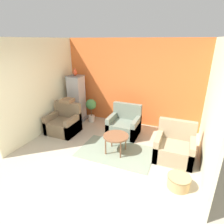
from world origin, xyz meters
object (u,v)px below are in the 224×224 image
object	(u,v)px
armchair_middle	(124,125)
parrot	(75,72)
armchair_left	(64,124)
potted_plant	(91,107)
armchair_right	(174,148)
wicker_basket	(179,181)
coffee_table	(116,137)
birdcage	(77,99)

from	to	relation	value
armchair_middle	parrot	world-z (taller)	parrot
armchair_left	armchair_middle	distance (m)	1.82
potted_plant	armchair_right	bearing A→B (deg)	-22.27
armchair_right	wicker_basket	distance (m)	0.99
potted_plant	wicker_basket	world-z (taller)	potted_plant
armchair_right	wicker_basket	size ratio (longest dim) A/B	2.04
armchair_left	wicker_basket	world-z (taller)	armchair_left
coffee_table	potted_plant	bearing A→B (deg)	135.36
armchair_left	birdcage	distance (m)	1.11
armchair_left	parrot	distance (m)	1.71
potted_plant	wicker_basket	bearing A→B (deg)	-35.06
birdcage	parrot	size ratio (longest dim) A/B	6.42
armchair_left	wicker_basket	bearing A→B (deg)	-17.79
armchair_middle	potted_plant	world-z (taller)	armchair_middle
armchair_right	parrot	distance (m)	3.80
potted_plant	parrot	bearing A→B (deg)	-177.07
wicker_basket	parrot	bearing A→B (deg)	149.43
coffee_table	armchair_middle	size ratio (longest dim) A/B	0.71
coffee_table	birdcage	xyz separation A→B (m)	(-1.99, 1.42, 0.33)
coffee_table	parrot	size ratio (longest dim) A/B	2.58
armchair_right	birdcage	bearing A→B (deg)	161.36
armchair_middle	potted_plant	xyz separation A→B (m)	(-1.34, 0.45, 0.26)
wicker_basket	armchair_middle	bearing A→B (deg)	135.04
armchair_middle	parrot	bearing A→B (deg)	167.34
potted_plant	wicker_basket	distance (m)	3.71
armchair_middle	birdcage	size ratio (longest dim) A/B	0.57
birdcage	wicker_basket	size ratio (longest dim) A/B	3.59
parrot	wicker_basket	size ratio (longest dim) A/B	0.56
armchair_right	wicker_basket	world-z (taller)	armchair_right
coffee_table	parrot	bearing A→B (deg)	144.41
birdcage	wicker_basket	xyz separation A→B (m)	(3.54, -2.09, -0.61)
armchair_right	potted_plant	world-z (taller)	armchair_right
coffee_table	parrot	world-z (taller)	parrot
coffee_table	armchair_left	xyz separation A→B (m)	(-1.86, 0.43, -0.14)
coffee_table	armchair_left	world-z (taller)	armchair_left
armchair_left	armchair_middle	world-z (taller)	same
coffee_table	armchair_right	size ratio (longest dim) A/B	0.71
birdcage	armchair_right	bearing A→B (deg)	-18.64
armchair_middle	parrot	xyz separation A→B (m)	(-1.86, 0.42, 1.38)
potted_plant	wicker_basket	xyz separation A→B (m)	(3.02, -2.12, -0.40)
armchair_middle	armchair_right	bearing A→B (deg)	-25.62
armchair_right	armchair_middle	distance (m)	1.65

